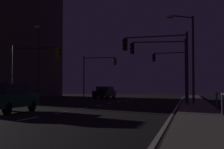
% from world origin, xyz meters
% --- Properties ---
extents(ground_plane, '(112.00, 112.00, 0.00)m').
position_xyz_m(ground_plane, '(0.00, 17.50, 0.00)').
color(ground_plane, black).
rests_on(ground_plane, ground).
extents(sidewalk_right, '(2.22, 77.00, 0.14)m').
position_xyz_m(sidewalk_right, '(7.38, 17.50, 0.07)').
color(sidewalk_right, gray).
rests_on(sidewalk_right, ground).
extents(lane_markings_center, '(0.14, 50.00, 0.01)m').
position_xyz_m(lane_markings_center, '(0.00, 21.00, 0.01)').
color(lane_markings_center, silver).
rests_on(lane_markings_center, ground).
extents(lane_edge_line, '(0.14, 53.00, 0.01)m').
position_xyz_m(lane_edge_line, '(6.02, 22.50, 0.01)').
color(lane_edge_line, silver).
rests_on(lane_edge_line, ground).
extents(car, '(1.83, 4.41, 1.57)m').
position_xyz_m(car, '(-2.87, 12.12, 0.82)').
color(car, '#14592D').
rests_on(car, ground).
extents(car_oncoming, '(2.06, 4.49, 1.57)m').
position_xyz_m(car_oncoming, '(-3.55, 37.20, 0.82)').
color(car_oncoming, black).
rests_on(car_oncoming, ground).
extents(traffic_light_mid_left, '(4.83, 0.70, 5.44)m').
position_xyz_m(traffic_light_mid_left, '(4.56, 24.46, 4.02)').
color(traffic_light_mid_left, '#38383D').
rests_on(traffic_light_mid_left, sidewalk_right).
extents(traffic_light_far_right, '(3.97, 0.70, 4.81)m').
position_xyz_m(traffic_light_far_right, '(-5.08, 20.22, 3.40)').
color(traffic_light_far_right, '#4C4C51').
rests_on(traffic_light_far_right, ground).
extents(traffic_light_overhead_east, '(5.12, 0.72, 5.44)m').
position_xyz_m(traffic_light_overhead_east, '(4.57, 21.33, 4.04)').
color(traffic_light_overhead_east, '#2D3033').
rests_on(traffic_light_overhead_east, sidewalk_right).
extents(traffic_light_far_center, '(4.52, 0.46, 5.63)m').
position_xyz_m(traffic_light_far_center, '(-4.77, 38.41, 3.99)').
color(traffic_light_far_center, '#4C4C51').
rests_on(traffic_light_far_center, ground).
extents(traffic_light_near_left, '(4.14, 0.84, 5.75)m').
position_xyz_m(traffic_light_near_left, '(4.83, 36.83, 4.19)').
color(traffic_light_near_left, '#38383D').
rests_on(traffic_light_near_left, sidewalk_right).
extents(street_lamp_median, '(2.07, 1.56, 6.94)m').
position_xyz_m(street_lamp_median, '(6.90, 22.45, 4.38)').
color(street_lamp_median, '#38383D').
rests_on(street_lamp_median, sidewalk_right).
extents(street_lamp_far_end, '(0.95, 1.86, 7.18)m').
position_xyz_m(street_lamp_far_end, '(-7.04, 25.07, 4.33)').
color(street_lamp_far_end, '#38383D').
rests_on(street_lamp_far_end, ground).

